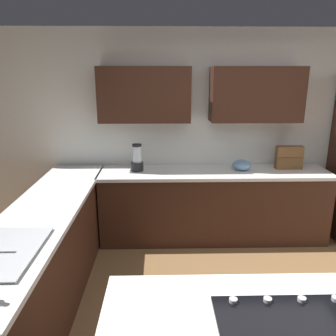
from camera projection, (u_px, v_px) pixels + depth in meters
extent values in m
cube|color=silver|center=(218.00, 133.00, 4.35)|extent=(6.00, 0.10, 2.60)
cube|color=#381E14|center=(256.00, 94.00, 4.01)|extent=(1.10, 0.34, 0.65)
cube|color=#381E14|center=(145.00, 95.00, 3.98)|extent=(1.10, 0.34, 0.65)
cube|color=#381E14|center=(213.00, 206.00, 4.23)|extent=(2.80, 0.60, 0.86)
cube|color=silver|center=(214.00, 172.00, 4.10)|extent=(2.84, 0.64, 0.04)
cube|color=#381E14|center=(47.00, 257.00, 3.06)|extent=(0.60, 2.90, 0.86)
cube|color=silver|center=(42.00, 212.00, 2.94)|extent=(0.64, 2.94, 0.04)
cube|color=#515456|center=(14.00, 240.00, 2.38)|extent=(0.40, 0.30, 0.02)
cube|color=#B7BABF|center=(3.00, 251.00, 2.21)|extent=(0.46, 0.70, 0.01)
cube|color=black|center=(303.00, 336.00, 1.51)|extent=(0.76, 0.56, 0.01)
cylinder|color=#B2B2B7|center=(336.00, 299.00, 1.73)|extent=(0.04, 0.04, 0.02)
cylinder|color=#B2B2B7|center=(302.00, 299.00, 1.73)|extent=(0.04, 0.04, 0.02)
cylinder|color=#B2B2B7|center=(268.00, 300.00, 1.73)|extent=(0.04, 0.04, 0.02)
cylinder|color=#B2B2B7|center=(233.00, 300.00, 1.72)|extent=(0.04, 0.04, 0.02)
cylinder|color=black|center=(137.00, 166.00, 4.10)|extent=(0.15, 0.15, 0.11)
cylinder|color=silver|center=(137.00, 154.00, 4.05)|extent=(0.11, 0.11, 0.20)
cylinder|color=black|center=(137.00, 145.00, 4.02)|extent=(0.12, 0.12, 0.03)
ellipsoid|color=#668CB2|center=(242.00, 165.00, 4.12)|extent=(0.24, 0.24, 0.13)
cube|color=brown|center=(289.00, 157.00, 4.15)|extent=(0.33, 0.10, 0.29)
cube|color=brown|center=(291.00, 159.00, 4.10)|extent=(0.31, 0.02, 0.02)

